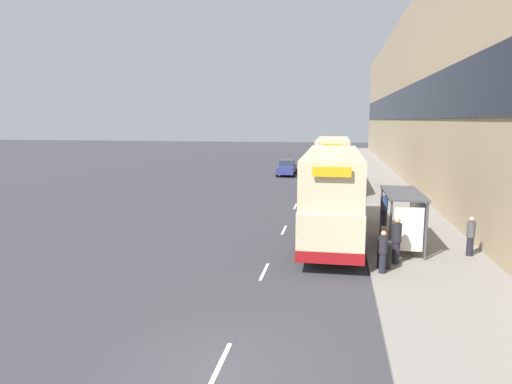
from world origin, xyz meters
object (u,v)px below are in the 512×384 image
at_px(double_decker_bus_near, 332,193).
at_px(car_0, 287,168).
at_px(pedestrian_3, 471,236).
at_px(bus_shelter, 407,210).
at_px(litter_bin, 384,254).
at_px(car_1, 338,153).
at_px(pedestrian_2, 385,209).
at_px(double_decker_bus_ahead, 332,163).
at_px(pedestrian_at_shelter, 383,251).
at_px(pedestrian_1, 396,240).

relative_size(double_decker_bus_near, car_0, 2.74).
distance_m(double_decker_bus_near, pedestrian_3, 6.35).
height_order(bus_shelter, double_decker_bus_near, double_decker_bus_near).
height_order(double_decker_bus_near, litter_bin, double_decker_bus_near).
bearing_deg(car_1, bus_shelter, -86.68).
bearing_deg(double_decker_bus_near, car_0, 100.90).
distance_m(car_0, pedestrian_2, 23.82).
relative_size(bus_shelter, double_decker_bus_near, 0.38).
distance_m(double_decker_bus_near, double_decker_bus_ahead, 15.70).
bearing_deg(pedestrian_at_shelter, double_decker_bus_ahead, 95.69).
height_order(bus_shelter, pedestrian_1, bus_shelter).
relative_size(car_1, pedestrian_2, 2.41).
xyz_separation_m(car_0, pedestrian_1, (7.49, -29.32, 0.27)).
height_order(car_1, pedestrian_3, pedestrian_3).
relative_size(bus_shelter, litter_bin, 4.00).
height_order(double_decker_bus_ahead, pedestrian_at_shelter, double_decker_bus_ahead).
relative_size(double_decker_bus_near, double_decker_bus_ahead, 1.03).
bearing_deg(car_1, litter_bin, -88.20).
xyz_separation_m(bus_shelter, double_decker_bus_near, (-3.30, 1.57, 0.41)).
bearing_deg(car_0, pedestrian_1, 104.32).
height_order(pedestrian_2, pedestrian_3, pedestrian_2).
relative_size(car_0, litter_bin, 3.89).
xyz_separation_m(double_decker_bus_near, litter_bin, (2.08, -4.52, -1.62)).
distance_m(bus_shelter, pedestrian_1, 2.55).
xyz_separation_m(double_decker_bus_near, double_decker_bus_ahead, (-0.12, 15.70, -0.00)).
bearing_deg(car_0, double_decker_bus_ahead, 116.14).
distance_m(double_decker_bus_ahead, pedestrian_3, 18.94).
bearing_deg(pedestrian_3, car_0, 111.13).
height_order(car_1, pedestrian_1, pedestrian_1).
height_order(bus_shelter, pedestrian_3, bus_shelter).
distance_m(bus_shelter, litter_bin, 3.41).
xyz_separation_m(double_decker_bus_near, pedestrian_3, (5.80, -2.25, -1.29)).
distance_m(car_1, pedestrian_3, 50.48).
height_order(car_0, litter_bin, car_0).
xyz_separation_m(bus_shelter, car_1, (-2.87, 49.51, -0.99)).
distance_m(bus_shelter, pedestrian_at_shelter, 3.94).
xyz_separation_m(double_decker_bus_near, pedestrian_1, (2.59, -3.89, -1.19)).
height_order(pedestrian_1, pedestrian_2, pedestrian_1).
relative_size(pedestrian_2, pedestrian_3, 1.08).
bearing_deg(car_1, double_decker_bus_ahead, -90.97).
relative_size(car_1, pedestrian_at_shelter, 2.70).
xyz_separation_m(pedestrian_at_shelter, pedestrian_3, (3.85, 2.91, 0.03)).
height_order(pedestrian_at_shelter, pedestrian_3, pedestrian_3).
bearing_deg(pedestrian_3, pedestrian_at_shelter, -142.88).
bearing_deg(bus_shelter, pedestrian_1, -106.98).
distance_m(double_decker_bus_near, litter_bin, 5.23).
xyz_separation_m(pedestrian_2, litter_bin, (-0.73, -7.40, -0.40)).
distance_m(double_decker_bus_near, pedestrian_1, 4.82).
bearing_deg(car_1, pedestrian_2, -86.97).
bearing_deg(pedestrian_1, litter_bin, -129.32).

